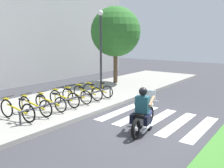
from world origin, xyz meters
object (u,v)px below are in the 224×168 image
bicycle_0 (17,110)px  street_lamp (101,43)px  bicycle_1 (35,106)px  bicycle_3 (64,98)px  bicycle_4 (76,95)px  bicycle_5 (88,92)px  bicycle_6 (98,90)px  bicycle_2 (50,102)px  motorcycle (144,117)px  rider (143,106)px  bike_rack (74,98)px  tree_near_rack (116,32)px

bicycle_0 → street_lamp: bearing=11.2°
bicycle_1 → bicycle_3: size_ratio=1.07×
bicycle_0 → bicycle_4: size_ratio=1.09×
bicycle_5 → bicycle_6: bearing=0.1°
bicycle_2 → bicycle_3: (0.70, -0.00, 0.02)m
bicycle_1 → bicycle_4: bicycle_1 is taller
motorcycle → bicycle_2: size_ratio=1.27×
motorcycle → bicycle_1: bearing=110.4°
motorcycle → rider: (-0.08, -0.01, 0.36)m
bicycle_0 → bicycle_2: (1.41, 0.00, -0.03)m
bicycle_1 → bike_rack: size_ratio=0.35×
bicycle_2 → bicycle_0: bearing=-180.0°
motorcycle → bike_rack: 3.15m
bicycle_6 → tree_near_rack: tree_near_rack is taller
bicycle_2 → bike_rack: bicycle_2 is taller
bicycle_3 → bicycle_4: bearing=0.1°
rider → bicycle_5: (1.51, 3.72, -0.32)m
bicycle_2 → tree_near_rack: bearing=13.8°
bike_rack → street_lamp: 4.65m
tree_near_rack → street_lamp: bearing=-168.2°
bicycle_3 → bicycle_6: bearing=0.0°
rider → bicycle_1: size_ratio=0.84×
bicycle_2 → bicycle_6: size_ratio=0.96×
bicycle_2 → bicycle_4: 1.41m
rider → bike_rack: size_ratio=0.30×
bicycle_4 → street_lamp: 3.94m
bicycle_6 → bike_rack: (-2.11, -0.56, 0.09)m
bicycle_4 → tree_near_rack: (5.01, 1.57, 2.80)m
bicycle_2 → bicycle_4: (1.41, -0.00, 0.00)m
rider → bicycle_2: bearing=99.1°
bicycle_4 → bicycle_2: bearing=180.0°
bicycle_1 → tree_near_rack: (7.11, 1.57, 2.79)m
bicycle_2 → tree_near_rack: 7.17m
bicycle_3 → tree_near_rack: tree_near_rack is taller
rider → bicycle_6: 4.34m
bicycle_4 → bike_rack: bicycle_4 is taller
bicycle_0 → tree_near_rack: 8.44m
motorcycle → street_lamp: 6.57m
rider → street_lamp: street_lamp is taller
bicycle_0 → bicycle_5: bicycle_0 is taller
bicycle_2 → bike_rack: (0.70, -0.56, 0.09)m
bike_rack → bicycle_3: bearing=90.0°
rider → bicycle_4: (0.81, 3.72, -0.32)m
tree_near_rack → bicycle_1: bearing=-167.5°
street_lamp → tree_near_rack: (1.92, 0.40, 0.65)m
bicycle_0 → bicycle_3: size_ratio=1.10×
motorcycle → bicycle_1: motorcycle is taller
bicycle_2 → bicycle_3: bicycle_3 is taller
bicycle_6 → rider: bearing=-120.8°
motorcycle → tree_near_rack: bearing=42.6°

